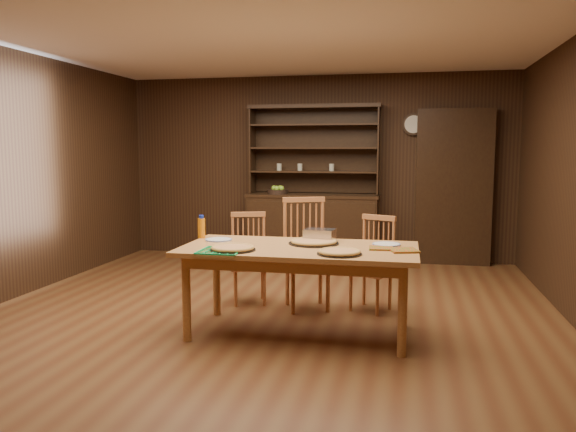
% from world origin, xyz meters
% --- Properties ---
extents(floor, '(6.00, 6.00, 0.00)m').
position_xyz_m(floor, '(0.00, 0.00, 0.00)').
color(floor, brown).
rests_on(floor, ground).
extents(room_shell, '(6.00, 6.00, 6.00)m').
position_xyz_m(room_shell, '(0.00, 0.00, 1.58)').
color(room_shell, white).
rests_on(room_shell, floor).
extents(china_hutch, '(1.84, 0.52, 2.17)m').
position_xyz_m(china_hutch, '(-0.00, 2.75, 0.60)').
color(china_hutch, black).
rests_on(china_hutch, floor).
extents(doorway, '(1.00, 0.18, 2.10)m').
position_xyz_m(doorway, '(1.90, 2.90, 1.05)').
color(doorway, black).
rests_on(doorway, floor).
extents(wall_clock, '(0.30, 0.05, 0.30)m').
position_xyz_m(wall_clock, '(1.35, 2.96, 1.90)').
color(wall_clock, black).
rests_on(wall_clock, room_shell).
extents(dining_table, '(1.96, 0.98, 0.75)m').
position_xyz_m(dining_table, '(0.40, -0.41, 0.67)').
color(dining_table, '#B88540').
rests_on(dining_table, floor).
extents(chair_left, '(0.47, 0.46, 0.92)m').
position_xyz_m(chair_left, '(-0.29, 0.49, 0.48)').
color(chair_left, '#C47843').
rests_on(chair_left, floor).
extents(chair_center, '(0.57, 0.56, 1.09)m').
position_xyz_m(chair_center, '(0.31, 0.42, 0.58)').
color(chair_center, '#C47843').
rests_on(chair_center, floor).
extents(chair_right, '(0.49, 0.48, 0.92)m').
position_xyz_m(chair_right, '(0.98, 0.48, 0.48)').
color(chair_right, '#C47843').
rests_on(chair_right, floor).
extents(pizza_left, '(0.37, 0.37, 0.04)m').
position_xyz_m(pizza_left, '(-0.09, -0.69, 0.77)').
color(pizza_left, black).
rests_on(pizza_left, dining_table).
extents(pizza_right, '(0.35, 0.35, 0.04)m').
position_xyz_m(pizza_right, '(0.78, -0.69, 0.77)').
color(pizza_right, black).
rests_on(pizza_right, dining_table).
extents(pizza_center, '(0.43, 0.43, 0.04)m').
position_xyz_m(pizza_center, '(0.50, -0.25, 0.77)').
color(pizza_center, black).
rests_on(pizza_center, dining_table).
extents(cooling_rack, '(0.41, 0.41, 0.01)m').
position_xyz_m(cooling_rack, '(-0.17, -0.76, 0.76)').
color(cooling_rack, '#0DAD59').
rests_on(cooling_rack, dining_table).
extents(plate_left, '(0.24, 0.24, 0.02)m').
position_xyz_m(plate_left, '(-0.36, -0.25, 0.76)').
color(plate_left, white).
rests_on(plate_left, dining_table).
extents(plate_right, '(0.24, 0.24, 0.02)m').
position_xyz_m(plate_right, '(1.12, -0.19, 0.76)').
color(plate_right, white).
rests_on(plate_right, dining_table).
extents(foil_dish, '(0.29, 0.22, 0.11)m').
position_xyz_m(foil_dish, '(0.53, -0.07, 0.80)').
color(foil_dish, silver).
rests_on(foil_dish, dining_table).
extents(juice_bottle, '(0.07, 0.07, 0.21)m').
position_xyz_m(juice_bottle, '(-0.56, -0.13, 0.85)').
color(juice_bottle, orange).
rests_on(juice_bottle, dining_table).
extents(pot_holder_a, '(0.27, 0.27, 0.02)m').
position_xyz_m(pot_holder_a, '(1.26, -0.45, 0.76)').
color(pot_holder_a, red).
rests_on(pot_holder_a, dining_table).
extents(pot_holder_b, '(0.20, 0.20, 0.01)m').
position_xyz_m(pot_holder_b, '(1.08, -0.38, 0.76)').
color(pot_holder_b, red).
rests_on(pot_holder_b, dining_table).
extents(fruit_bowl, '(0.29, 0.29, 0.12)m').
position_xyz_m(fruit_bowl, '(-0.49, 2.69, 0.98)').
color(fruit_bowl, black).
rests_on(fruit_bowl, china_hutch).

